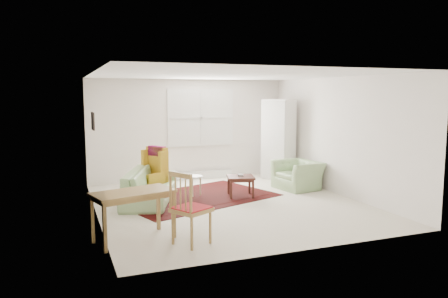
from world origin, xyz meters
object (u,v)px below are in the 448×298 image
object	(u,v)px
wingback_chair	(149,171)
desk_chair	(191,208)
coffee_table	(241,186)
desk	(134,216)
sofa	(150,180)
cabinet	(278,140)
stool	(195,186)
armchair	(298,172)

from	to	relation	value
wingback_chair	desk_chair	bearing A→B (deg)	-34.00
coffee_table	desk	distance (m)	3.21
coffee_table	desk	world-z (taller)	desk
desk	sofa	bearing A→B (deg)	72.96
cabinet	stool	bearing A→B (deg)	-177.87
sofa	desk_chair	xyz separation A→B (m)	(0.04, -2.75, 0.11)
armchair	cabinet	distance (m)	1.29
stool	cabinet	distance (m)	2.81
sofa	wingback_chair	distance (m)	0.56
stool	desk	bearing A→B (deg)	-125.25
wingback_chair	desk	size ratio (longest dim) A/B	0.88
coffee_table	stool	bearing A→B (deg)	157.14
stool	sofa	bearing A→B (deg)	-177.56
cabinet	sofa	bearing A→B (deg)	177.00
sofa	desk_chair	size ratio (longest dim) A/B	1.99
stool	desk_chair	size ratio (longest dim) A/B	0.42
wingback_chair	desk_chair	size ratio (longest dim) A/B	0.96
sofa	armchair	distance (m)	3.36
stool	desk_chair	world-z (taller)	desk_chair
coffee_table	stool	world-z (taller)	stool
wingback_chair	stool	distance (m)	1.05
wingback_chair	desk	xyz separation A→B (m)	(-0.78, -2.85, -0.14)
sofa	desk	xyz separation A→B (m)	(-0.70, -2.30, -0.06)
desk_chair	stool	bearing A→B (deg)	-46.60
stool	desk	size ratio (longest dim) A/B	0.38
stool	coffee_table	bearing A→B (deg)	-22.86
coffee_table	cabinet	xyz separation A→B (m)	(1.62, 1.40, 0.78)
cabinet	desk	world-z (taller)	cabinet
stool	desk_chair	bearing A→B (deg)	-107.96
sofa	armchair	size ratio (longest dim) A/B	2.18
wingback_chair	cabinet	size ratio (longest dim) A/B	0.51
armchair	stool	world-z (taller)	armchair
armchair	wingback_chair	distance (m)	3.34
wingback_chair	cabinet	world-z (taller)	cabinet
stool	armchair	bearing A→B (deg)	-2.42
sofa	stool	bearing A→B (deg)	-66.52
armchair	stool	bearing A→B (deg)	-101.46
wingback_chair	desk_chair	world-z (taller)	desk_chair
cabinet	desk_chair	world-z (taller)	cabinet
sofa	wingback_chair	bearing A→B (deg)	13.03
wingback_chair	coffee_table	distance (m)	1.99
armchair	coffee_table	xyz separation A→B (m)	(-1.53, -0.27, -0.16)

